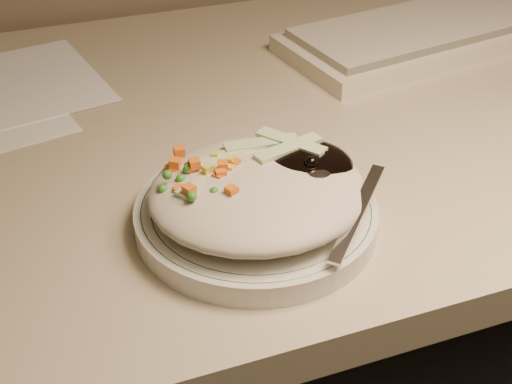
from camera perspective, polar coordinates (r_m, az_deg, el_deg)
name	(u,v)px	position (r m, az deg, el deg)	size (l,w,h in m)	color
desk	(274,243)	(0.94, 1.47, -4.11)	(1.40, 0.70, 0.74)	tan
plate	(256,216)	(0.64, 0.00, -1.92)	(0.22, 0.22, 0.02)	silver
plate_rim	(256,207)	(0.63, 0.00, -1.20)	(0.21, 0.21, 0.00)	#144723
meal	(261,186)	(0.62, 0.40, 0.47)	(0.21, 0.19, 0.05)	#C0B79B
keyboard	(447,28)	(1.05, 15.04, 12.57)	(0.49, 0.24, 0.03)	beige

